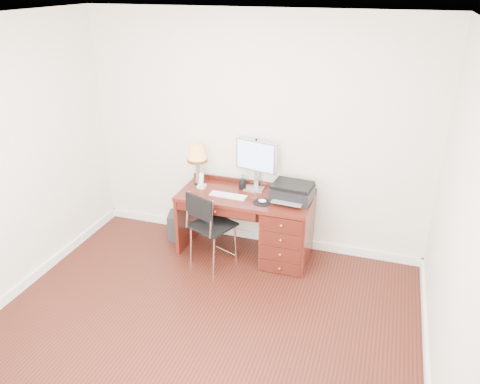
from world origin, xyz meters
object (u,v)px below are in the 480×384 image
(monitor, at_px, (255,159))
(equipment_box, at_px, (180,225))
(chair, at_px, (210,222))
(leg_lamp, at_px, (197,156))
(printer, at_px, (292,192))
(desk, at_px, (272,226))
(phone, at_px, (202,184))

(monitor, xyz_separation_m, equipment_box, (-0.93, -0.12, -0.95))
(chair, bearing_deg, monitor, 82.79)
(leg_lamp, bearing_deg, equipment_box, -174.37)
(equipment_box, bearing_deg, printer, -18.49)
(chair, distance_m, equipment_box, 0.84)
(monitor, distance_m, leg_lamp, 0.68)
(desk, height_order, monitor, monitor)
(printer, bearing_deg, equipment_box, -177.53)
(printer, xyz_separation_m, phone, (-1.06, -0.01, -0.04))
(desk, xyz_separation_m, phone, (-0.86, 0.03, 0.39))
(phone, bearing_deg, leg_lamp, 135.97)
(monitor, bearing_deg, equipment_box, -159.00)
(monitor, xyz_separation_m, printer, (0.48, -0.18, -0.27))
(printer, distance_m, leg_lamp, 1.18)
(phone, bearing_deg, monitor, 23.00)
(desk, distance_m, monitor, 0.78)
(desk, bearing_deg, phone, 178.25)
(monitor, xyz_separation_m, chair, (-0.33, -0.58, -0.57))
(phone, bearing_deg, equipment_box, 173.35)
(leg_lamp, relative_size, phone, 2.58)
(desk, relative_size, equipment_box, 4.64)
(monitor, distance_m, phone, 0.69)
(desk, distance_m, equipment_box, 1.23)
(phone, bearing_deg, desk, 3.22)
(desk, xyz_separation_m, leg_lamp, (-0.95, 0.12, 0.69))
(chair, height_order, equipment_box, chair)
(equipment_box, bearing_deg, monitor, -8.76)
(printer, bearing_deg, desk, -163.69)
(desk, bearing_deg, chair, -149.10)
(monitor, distance_m, printer, 0.57)
(monitor, bearing_deg, desk, -24.83)
(monitor, relative_size, chair, 0.65)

